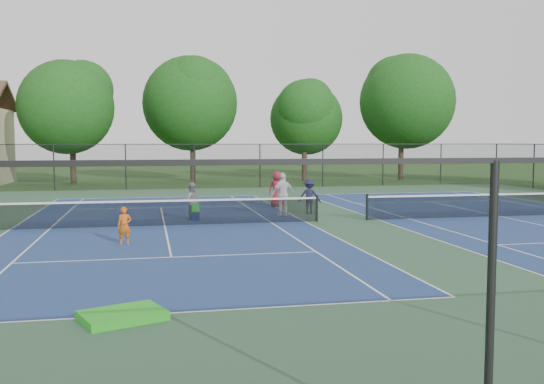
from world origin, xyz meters
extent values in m
plane|color=#234716|center=(0.00, 0.00, 0.00)|extent=(140.00, 140.00, 0.00)
cube|color=#325938|center=(0.00, 0.00, 0.00)|extent=(36.00, 36.00, 0.01)
cube|color=navy|center=(-7.00, 0.00, 0.01)|extent=(10.97, 23.77, 0.00)
cube|color=white|center=(-7.00, 11.88, 0.01)|extent=(10.97, 0.06, 0.00)
cube|color=white|center=(-7.00, -11.88, 0.01)|extent=(10.97, 0.06, 0.00)
cube|color=white|center=(-12.48, 0.00, 0.01)|extent=(0.06, 23.77, 0.00)
cube|color=white|center=(-1.51, 0.00, 0.01)|extent=(0.06, 23.77, 0.00)
cube|color=white|center=(-11.12, 0.00, 0.01)|extent=(0.06, 23.77, 0.00)
cube|color=white|center=(-2.88, 0.00, 0.01)|extent=(0.06, 23.77, 0.00)
cube|color=white|center=(-7.00, 6.40, 0.01)|extent=(8.23, 0.06, 0.00)
cube|color=white|center=(-7.00, -6.40, 0.01)|extent=(8.23, 0.06, 0.00)
cube|color=white|center=(-7.00, 0.00, 0.01)|extent=(0.06, 12.80, 0.00)
cylinder|color=black|center=(-1.05, 0.00, 0.54)|extent=(0.10, 0.10, 1.07)
cube|color=black|center=(-7.00, 0.00, 0.47)|extent=(11.90, 0.01, 0.90)
cube|color=white|center=(-7.00, 0.00, 0.95)|extent=(11.90, 0.04, 0.07)
cube|color=navy|center=(7.00, 0.00, 0.01)|extent=(10.97, 23.77, 0.00)
cube|color=white|center=(7.00, 11.88, 0.01)|extent=(10.97, 0.06, 0.00)
cube|color=white|center=(1.51, 0.00, 0.01)|extent=(0.06, 23.77, 0.00)
cube|color=white|center=(2.88, 0.00, 0.01)|extent=(0.06, 23.77, 0.00)
cube|color=white|center=(7.00, 6.40, 0.01)|extent=(8.23, 0.06, 0.00)
cube|color=white|center=(7.00, 0.00, 0.01)|extent=(0.06, 12.80, 0.00)
cylinder|color=black|center=(1.05, 0.00, 0.54)|extent=(0.10, 0.10, 1.07)
cube|color=black|center=(7.00, 0.00, 0.47)|extent=(11.90, 0.01, 0.90)
cube|color=white|center=(7.00, 0.00, 0.95)|extent=(11.90, 0.04, 0.07)
cylinder|color=black|center=(-13.50, 18.00, 1.50)|extent=(0.08, 0.08, 3.00)
cylinder|color=black|center=(-9.00, 18.00, 1.50)|extent=(0.08, 0.08, 3.00)
cylinder|color=black|center=(-4.50, 18.00, 1.50)|extent=(0.08, 0.08, 3.00)
cylinder|color=black|center=(-4.50, -18.00, 1.50)|extent=(0.08, 0.08, 3.00)
cylinder|color=black|center=(0.00, 18.00, 1.50)|extent=(0.08, 0.08, 3.00)
cylinder|color=black|center=(4.50, 18.00, 1.50)|extent=(0.08, 0.08, 3.00)
cylinder|color=black|center=(9.00, 18.00, 1.50)|extent=(0.08, 0.08, 3.00)
cylinder|color=black|center=(13.50, 18.00, 1.50)|extent=(0.08, 0.08, 3.00)
cylinder|color=black|center=(18.00, 18.00, 1.50)|extent=(0.08, 0.08, 3.00)
cylinder|color=black|center=(18.00, 13.50, 1.50)|extent=(0.08, 0.08, 3.00)
cube|color=black|center=(0.00, 18.00, 1.50)|extent=(36.00, 0.01, 3.00)
cube|color=black|center=(0.00, 18.00, 3.00)|extent=(36.00, 0.05, 0.05)
cylinder|color=#2D2116|center=(-13.00, 24.00, 1.89)|extent=(0.44, 0.44, 3.78)
sphere|color=#133D10|center=(-13.00, 24.00, 5.65)|extent=(6.80, 6.80, 6.80)
sphere|color=#133D10|center=(-13.00, 24.00, 6.31)|extent=(5.58, 5.58, 5.58)
sphere|color=#133D10|center=(-13.00, 24.00, 6.98)|extent=(4.35, 4.35, 4.35)
cylinder|color=#2D2116|center=(-4.00, 26.00, 2.07)|extent=(0.44, 0.44, 4.14)
sphere|color=#133D10|center=(-4.00, 26.00, 6.23)|extent=(7.60, 7.60, 7.60)
sphere|color=#133D10|center=(-4.00, 26.00, 6.85)|extent=(6.23, 6.23, 6.23)
sphere|color=#133D10|center=(-4.00, 26.00, 7.48)|extent=(4.86, 4.86, 4.86)
cylinder|color=#2D2116|center=(5.00, 25.00, 1.71)|extent=(0.44, 0.44, 3.42)
sphere|color=#133D10|center=(5.00, 25.00, 5.07)|extent=(6.00, 6.00, 6.00)
sphere|color=#133D10|center=(5.00, 25.00, 5.77)|extent=(4.92, 4.92, 4.92)
sphere|color=#133D10|center=(5.00, 25.00, 6.48)|extent=(3.84, 3.84, 3.84)
cylinder|color=#2D2116|center=(13.00, 24.00, 2.16)|extent=(0.44, 0.44, 4.32)
sphere|color=#133D10|center=(13.00, 24.00, 6.46)|extent=(7.80, 7.80, 7.80)
sphere|color=#133D10|center=(13.00, 24.00, 7.08)|extent=(6.40, 6.40, 6.40)
sphere|color=#133D10|center=(13.00, 24.00, 7.69)|extent=(4.99, 4.99, 4.99)
imported|color=orange|center=(-8.33, -3.89, 0.58)|extent=(0.43, 0.29, 1.16)
imported|color=gray|center=(-5.88, 1.58, 0.77)|extent=(0.83, 0.70, 1.53)
imported|color=silver|center=(-1.97, 2.04, 0.93)|extent=(1.18, 0.78, 1.87)
imported|color=#1A1835|center=(-0.62, 2.69, 0.77)|extent=(1.13, 0.89, 1.54)
imported|color=maroon|center=(-1.42, 5.74, 0.87)|extent=(0.97, 0.75, 1.74)
cube|color=navy|center=(-5.77, 1.45, 0.14)|extent=(0.41, 0.36, 0.28)
cube|color=green|center=(-5.77, 1.45, 0.48)|extent=(0.40, 0.36, 0.40)
cube|color=green|center=(-8.08, -12.13, 0.09)|extent=(1.67, 1.44, 0.16)
camera|label=1|loc=(-7.60, -22.98, 3.17)|focal=40.00mm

